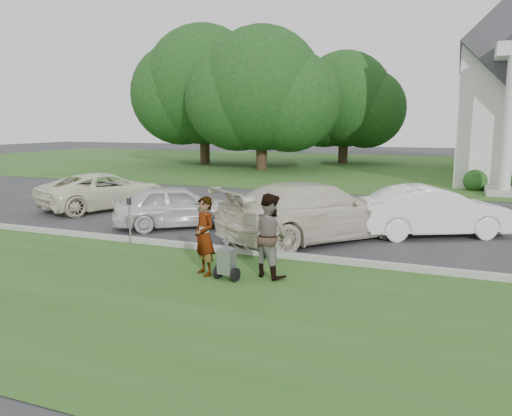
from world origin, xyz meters
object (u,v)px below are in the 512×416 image
Objects in this scene: tree_left at (262,95)px; person_left at (205,237)px; person_right at (269,236)px; car_d at (433,211)px; parking_meter_near at (130,217)px; striping_cart at (227,262)px; car_a at (106,191)px; car_c at (315,211)px; car_b at (178,206)px; tree_far at (204,91)px; tree_back at (344,104)px.

tree_left is 24.96m from person_left.
person_right is at bearing -68.40° from tree_left.
person_right is 0.41× the size of car_d.
car_d reaches higher than parking_meter_near.
striping_cart is 10.14m from car_a.
car_c is (4.01, 2.88, -0.06)m from parking_meter_near.
car_b reaches higher than striping_cart.
car_b is (-0.38, 2.96, -0.19)m from parking_meter_near.
tree_far is at bearing 126.96° from striping_cart.
striping_cart is 0.58× the size of person_right.
car_c is (1.29, 4.04, -0.03)m from person_left.
car_c is (4.39, -0.09, 0.14)m from car_b.
tree_far is 6.95× the size of person_left.
person_left reaches higher than car_b.
car_a is at bearing 28.35° from car_b.
tree_far is 11.22m from tree_back.
car_d reaches higher than car_a.
tree_left is at bearing 102.83° from parking_meter_near.
tree_left is at bearing -26.56° from tree_far.
person_right is (9.07, -22.93, -4.23)m from tree_left.
tree_far is at bearing 150.56° from person_left.
person_right reaches higher than striping_cart.
tree_left is at bearing -66.28° from car_a.
tree_left reaches higher than car_d.
tree_left reaches higher than tree_back.
tree_far is 27.91m from parking_meter_near.
striping_cart is 7.00m from car_d.
person_left reaches higher than car_d.
striping_cart is at bearing -175.99° from car_b.
parking_meter_near is (1.05, -30.16, -3.86)m from tree_back.
person_right is at bearing -167.06° from car_b.
parking_meter_near is (-4.03, 0.76, -0.02)m from person_right.
parking_meter_near is (-3.31, 1.30, 0.47)m from striping_cart.
tree_back is 28.03m from car_c.
tree_back is 25.79m from car_a.
car_b is (4.30, -1.99, -0.01)m from car_a.
tree_back is 1.97× the size of car_a.
tree_left is at bearing 7.08° from car_d.
tree_back is at bearing 129.80° from person_left.
car_d is (2.99, 5.39, -0.17)m from person_right.
person_left is 0.43× the size of car_b.
parking_meter_near is at bearing 73.61° from car_c.
person_left is at bearing 162.93° from car_a.
car_d is (8.06, -25.54, -4.01)m from tree_back.
car_a is (-3.63, -25.22, -4.05)m from tree_back.
car_d is at bearing 86.42° from person_left.
tree_back is at bearing -35.43° from car_b.
person_right reaches higher than parking_meter_near.
car_c is 1.28× the size of car_d.
car_d is at bearing -55.48° from tree_left.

